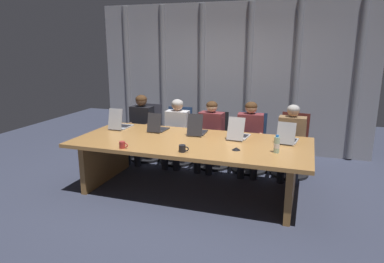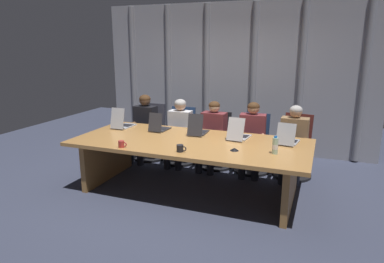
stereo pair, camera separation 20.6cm
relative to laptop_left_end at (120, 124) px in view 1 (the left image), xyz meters
The scene contains 22 objects.
ground_plane 1.56m from the laptop_left_end, 14.98° to the right, with size 10.57×10.57×0.00m, color #383D51.
conference_table 1.36m from the laptop_left_end, 14.98° to the right, with size 3.23×1.43×0.74m.
curtain_backdrop 2.40m from the laptop_left_end, 56.24° to the left, with size 5.28×0.17×2.80m.
laptop_left_end is the anchor object (origin of this frame).
laptop_left_mid 0.64m from the laptop_left_end, ahead, with size 0.23×0.37×0.30m.
laptop_center 1.27m from the laptop_left_end, ahead, with size 0.25×0.43×0.33m.
laptop_right_mid 1.89m from the laptop_left_end, ahead, with size 0.28×0.46×0.32m.
laptop_right_end 2.56m from the laptop_left_end, ahead, with size 0.29×0.42×0.30m.
office_chair_left_end 0.93m from the laptop_left_end, 86.57° to the left, with size 0.60×0.60×0.98m.
office_chair_left_mid 1.14m from the laptop_left_end, 51.62° to the left, with size 0.60×0.60×0.95m.
office_chair_center 1.60m from the laptop_left_end, 32.09° to the left, with size 0.60×0.60×0.91m.
office_chair_right_mid 2.15m from the laptop_left_end, 22.87° to the left, with size 0.60×0.60×0.93m.
office_chair_right_end 2.75m from the laptop_left_end, 17.58° to the left, with size 0.60×0.61×0.97m.
person_left_end 0.68m from the laptop_left_end, 90.25° to the left, with size 0.41×0.56×1.17m.
person_left_mid 0.96m from the laptop_left_end, 43.98° to the left, with size 0.41×0.56×1.13m.
person_center 1.45m from the laptop_left_end, 27.22° to the left, with size 0.43×0.57×1.13m.
person_right_mid 2.06m from the laptop_left_end, 18.84° to the left, with size 0.45×0.57×1.15m.
person_right_end 2.67m from the laptop_left_end, 14.38° to the left, with size 0.42×0.55×1.14m.
water_bottle_primary 2.52m from the laptop_left_end, 12.06° to the right, with size 0.07×0.07×0.22m.
coffee_mug_near 1.62m from the laptop_left_end, 32.40° to the right, with size 0.13×0.08×0.09m.
coffee_mug_far 1.12m from the laptop_left_end, 58.70° to the right, with size 0.12×0.08×0.09m.
conference_mic_left_side 2.06m from the laptop_left_end, 16.26° to the right, with size 0.11×0.11×0.04m, color black.
Camera 1 is at (1.49, -4.36, 2.02)m, focal length 32.55 mm.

